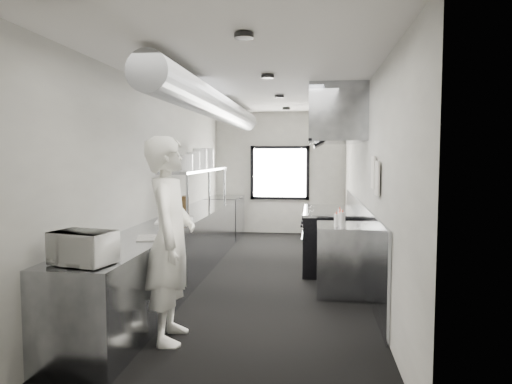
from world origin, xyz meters
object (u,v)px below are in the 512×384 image
(plate_stack_c, at_px, (200,159))
(squeeze_bottle_d, at_px, (340,217))
(far_work_table, at_px, (225,217))
(squeeze_bottle_b, at_px, (336,220))
(small_plate, at_px, (169,227))
(deli_tub_b, at_px, (108,238))
(exhaust_hood, at_px, (335,118))
(squeeze_bottle_e, at_px, (340,215))
(line_cook, at_px, (170,239))
(squeeze_bottle_a, at_px, (342,220))
(deli_tub_a, at_px, (91,248))
(squeeze_bottle_c, at_px, (340,219))
(knife_block, at_px, (185,204))
(microwave, at_px, (83,248))
(plate_stack_d, at_px, (207,158))
(plate_stack_b, at_px, (193,160))
(bottle_station, at_px, (342,259))
(pass_shelf, at_px, (198,171))
(range, at_px, (330,239))
(prep_counter, at_px, (176,251))
(cutting_board, at_px, (175,221))
(plate_stack_a, at_px, (186,162))

(plate_stack_c, distance_m, squeeze_bottle_d, 2.94)
(far_work_table, height_order, squeeze_bottle_b, squeeze_bottle_b)
(small_plate, distance_m, squeeze_bottle_b, 2.12)
(far_work_table, distance_m, deli_tub_b, 5.49)
(exhaust_hood, height_order, squeeze_bottle_e, exhaust_hood)
(exhaust_hood, height_order, line_cook, exhaust_hood)
(plate_stack_c, xyz_separation_m, squeeze_bottle_a, (2.31, -2.10, -0.74))
(squeeze_bottle_a, xyz_separation_m, squeeze_bottle_d, (-0.00, 0.45, -0.02))
(deli_tub_a, relative_size, squeeze_bottle_c, 0.82)
(squeeze_bottle_a, bearing_deg, squeeze_bottle_c, 93.79)
(deli_tub_b, height_order, knife_block, knife_block)
(microwave, xyz_separation_m, knife_block, (-0.11, 3.56, -0.01))
(far_work_table, distance_m, plate_stack_d, 1.95)
(plate_stack_d, relative_size, squeeze_bottle_c, 2.27)
(microwave, bearing_deg, far_work_table, 103.08)
(line_cook, relative_size, plate_stack_b, 6.71)
(squeeze_bottle_a, bearing_deg, microwave, -135.53)
(bottle_station, bearing_deg, pass_shelf, 144.01)
(knife_block, height_order, squeeze_bottle_c, knife_block)
(bottle_station, bearing_deg, deli_tub_a, -139.01)
(exhaust_hood, relative_size, plate_stack_d, 6.01)
(exhaust_hood, distance_m, squeeze_bottle_c, 2.00)
(exhaust_hood, height_order, deli_tub_a, exhaust_hood)
(bottle_station, bearing_deg, plate_stack_b, 147.84)
(bottle_station, height_order, squeeze_bottle_e, squeeze_bottle_e)
(microwave, height_order, plate_stack_d, plate_stack_d)
(bottle_station, relative_size, deli_tub_b, 6.22)
(plate_stack_d, distance_m, squeeze_bottle_e, 3.27)
(line_cook, height_order, microwave, line_cook)
(knife_block, bearing_deg, small_plate, -96.27)
(squeeze_bottle_e, bearing_deg, squeeze_bottle_b, -98.16)
(range, bearing_deg, pass_shelf, 172.33)
(pass_shelf, xyz_separation_m, squeeze_bottle_b, (2.25, -1.88, -0.55))
(line_cook, height_order, squeeze_bottle_c, line_cook)
(pass_shelf, height_order, squeeze_bottle_e, pass_shelf)
(squeeze_bottle_d, xyz_separation_m, squeeze_bottle_e, (0.00, 0.15, 0.00))
(pass_shelf, distance_m, plate_stack_d, 0.79)
(far_work_table, height_order, squeeze_bottle_a, squeeze_bottle_a)
(far_work_table, distance_m, squeeze_bottle_c, 4.56)
(knife_block, bearing_deg, prep_counter, -98.24)
(pass_shelf, height_order, line_cook, line_cook)
(knife_block, bearing_deg, line_cook, -91.31)
(cutting_board, bearing_deg, plate_stack_d, 92.02)
(plate_stack_a, bearing_deg, line_cook, -77.89)
(small_plate, bearing_deg, prep_counter, 100.11)
(plate_stack_b, xyz_separation_m, squeeze_bottle_c, (2.33, -1.51, -0.74))
(squeeze_bottle_a, bearing_deg, knife_block, 150.32)
(knife_block, bearing_deg, exhaust_hood, -5.28)
(far_work_table, xyz_separation_m, plate_stack_d, (-0.05, -1.45, 1.30))
(range, height_order, bottle_station, range)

